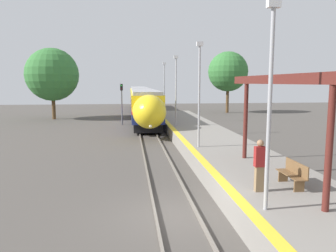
% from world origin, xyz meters
% --- Properties ---
extents(ground_plane, '(120.00, 120.00, 0.00)m').
position_xyz_m(ground_plane, '(0.00, 0.00, 0.00)').
color(ground_plane, '#4C4742').
extents(rail_left, '(0.08, 90.00, 0.15)m').
position_xyz_m(rail_left, '(-0.72, 0.00, 0.07)').
color(rail_left, slate).
rests_on(rail_left, ground_plane).
extents(rail_right, '(0.08, 90.00, 0.15)m').
position_xyz_m(rail_right, '(0.72, 0.00, 0.07)').
color(rail_right, slate).
rests_on(rail_right, ground_plane).
extents(train, '(2.85, 40.04, 3.79)m').
position_xyz_m(train, '(0.00, 33.68, 2.18)').
color(train, black).
rests_on(train, ground_plane).
extents(platform_right, '(4.52, 64.00, 0.89)m').
position_xyz_m(platform_right, '(3.94, 0.00, 0.44)').
color(platform_right, gray).
rests_on(platform_right, ground_plane).
extents(platform_bench, '(0.44, 1.58, 0.89)m').
position_xyz_m(platform_bench, '(4.24, 0.07, 1.35)').
color(platform_bench, brown).
rests_on(platform_bench, platform_right).
extents(person_waiting, '(0.36, 0.24, 1.80)m').
position_xyz_m(person_waiting, '(2.80, -0.32, 1.82)').
color(person_waiting, '#7F6647').
rests_on(person_waiting, platform_right).
extents(railway_signal, '(0.28, 0.28, 4.43)m').
position_xyz_m(railway_signal, '(-2.41, 25.03, 2.70)').
color(railway_signal, '#59595E').
rests_on(railway_signal, ground_plane).
extents(lamppost_near, '(0.36, 0.20, 5.95)m').
position_xyz_m(lamppost_near, '(2.38, -1.89, 4.25)').
color(lamppost_near, '#9E9EA3').
rests_on(lamppost_near, platform_right).
extents(lamppost_mid, '(0.36, 0.20, 5.95)m').
position_xyz_m(lamppost_mid, '(2.38, 7.59, 4.25)').
color(lamppost_mid, '#9E9EA3').
rests_on(lamppost_mid, platform_right).
extents(lamppost_far, '(0.36, 0.20, 5.95)m').
position_xyz_m(lamppost_far, '(2.38, 17.07, 4.25)').
color(lamppost_far, '#9E9EA3').
rests_on(lamppost_far, platform_right).
extents(lamppost_farthest, '(0.36, 0.20, 5.95)m').
position_xyz_m(lamppost_farthest, '(2.38, 26.54, 4.25)').
color(lamppost_farthest, '#9E9EA3').
rests_on(lamppost_farthest, platform_right).
extents(station_canopy, '(2.02, 9.78, 4.00)m').
position_xyz_m(station_canopy, '(4.62, 1.18, 4.59)').
color(station_canopy, '#511E19').
rests_on(station_canopy, platform_right).
extents(background_tree_left, '(6.50, 6.50, 8.80)m').
position_xyz_m(background_tree_left, '(-11.04, 31.59, 5.54)').
color(background_tree_left, brown).
rests_on(background_tree_left, ground_plane).
extents(background_tree_right, '(5.95, 5.95, 9.18)m').
position_xyz_m(background_tree_right, '(13.17, 37.62, 6.19)').
color(background_tree_right, brown).
rests_on(background_tree_right, ground_plane).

